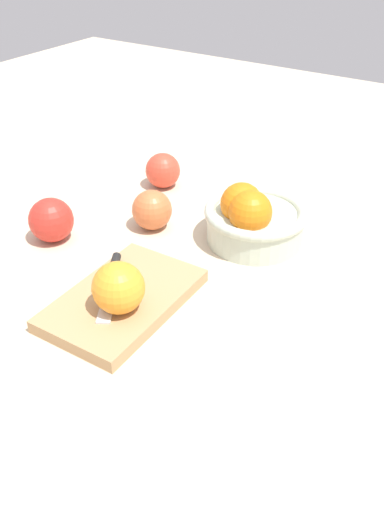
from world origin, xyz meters
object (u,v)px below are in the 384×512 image
(orange_on_board, at_px, (118,288))
(apple_front_left_2, at_px, (163,171))
(apple_front_left, at_px, (152,210))
(knife, at_px, (114,279))
(bowl, at_px, (253,219))
(apple_front_right, at_px, (51,220))
(cutting_board, at_px, (123,300))

(orange_on_board, height_order, apple_front_left_2, orange_on_board)
(orange_on_board, relative_size, apple_front_left, 1.02)
(apple_front_left_2, bearing_deg, knife, 24.15)
(bowl, xyz_separation_m, apple_front_left_2, (-0.09, -0.25, -0.01))
(knife, bearing_deg, apple_front_left_2, -155.85)
(orange_on_board, bearing_deg, knife, -132.57)
(apple_front_left, relative_size, apple_front_left_2, 1.01)
(bowl, distance_m, apple_front_left, 0.18)
(bowl, xyz_separation_m, apple_front_right, (0.19, -0.29, -0.01))
(cutting_board, bearing_deg, apple_front_left_2, -152.69)
(bowl, relative_size, apple_front_left_2, 2.49)
(apple_front_right, bearing_deg, orange_on_board, 66.32)
(orange_on_board, xyz_separation_m, apple_front_left_2, (-0.38, -0.20, -0.02))
(bowl, bearing_deg, cutting_board, -15.65)
(cutting_board, distance_m, knife, 0.04)
(bowl, bearing_deg, apple_front_left, -71.79)
(knife, xyz_separation_m, apple_front_right, (-0.06, -0.19, 0.01))
(knife, distance_m, apple_front_left, 0.20)
(bowl, height_order, cutting_board, bowl)
(apple_front_left, xyz_separation_m, apple_front_left_2, (-0.15, -0.08, -0.00))
(apple_front_left, xyz_separation_m, apple_front_right, (0.13, -0.12, 0.00))
(knife, relative_size, apple_front_right, 1.82)
(bowl, bearing_deg, apple_front_right, -57.77)
(knife, xyz_separation_m, apple_front_left, (-0.19, -0.07, 0.01))
(orange_on_board, xyz_separation_m, knife, (-0.05, -0.05, -0.03))
(orange_on_board, height_order, apple_front_right, orange_on_board)
(apple_front_left_2, bearing_deg, apple_front_left, 29.19)
(orange_on_board, bearing_deg, apple_front_left_2, -152.25)
(knife, bearing_deg, apple_front_right, -107.27)
(apple_front_left_2, bearing_deg, orange_on_board, 27.75)
(knife, height_order, apple_front_left, apple_front_left)
(cutting_board, xyz_separation_m, apple_front_right, (-0.08, -0.22, 0.03))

